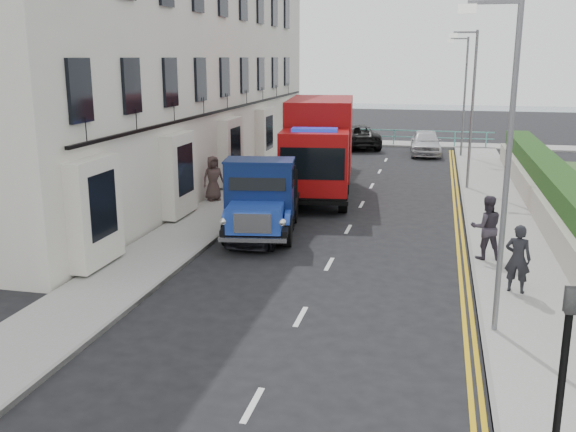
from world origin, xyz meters
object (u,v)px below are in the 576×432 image
at_px(bedford_lorry, 260,203).
at_px(parked_car_front, 262,220).
at_px(lamp_mid, 470,101).
at_px(lamp_far, 463,90).
at_px(lamp_near, 503,152).
at_px(red_lorry, 319,145).
at_px(pedestrian_east_near, 518,259).

relative_size(bedford_lorry, parked_car_front, 1.50).
relative_size(lamp_mid, parked_car_front, 1.81).
xyz_separation_m(lamp_far, parked_car_front, (-6.78, -19.88, -3.34)).
relative_size(lamp_mid, lamp_far, 1.00).
bearing_deg(lamp_near, bedford_lorry, 137.75).
bearing_deg(parked_car_front, lamp_mid, 57.38).
height_order(lamp_mid, red_lorry, lamp_mid).
distance_m(lamp_near, lamp_far, 26.00).
bearing_deg(lamp_near, lamp_mid, 90.00).
bearing_deg(lamp_near, red_lorry, 114.87).
height_order(lamp_far, pedestrian_east_near, lamp_far).
xyz_separation_m(lamp_near, red_lorry, (-6.23, 13.44, -1.81)).
distance_m(lamp_near, red_lorry, 14.92).
relative_size(lamp_mid, bedford_lorry, 1.21).
relative_size(bedford_lorry, pedestrian_east_near, 3.32).
height_order(lamp_mid, lamp_far, same).
height_order(bedford_lorry, pedestrian_east_near, bedford_lorry).
distance_m(lamp_near, pedestrian_east_near, 4.02).
bearing_deg(parked_car_front, lamp_far, 73.00).
height_order(bedford_lorry, red_lorry, red_lorry).
distance_m(lamp_far, parked_car_front, 21.27).
bearing_deg(pedestrian_east_near, lamp_far, -71.97).
bearing_deg(lamp_far, bedford_lorry, -109.16).
xyz_separation_m(lamp_near, lamp_mid, (0.00, 16.00, 0.00)).
bearing_deg(pedestrian_east_near, lamp_near, 88.36).
xyz_separation_m(lamp_mid, parked_car_front, (-6.78, -9.88, -3.34)).
relative_size(lamp_near, lamp_mid, 1.00).
xyz_separation_m(bedford_lorry, red_lorry, (0.64, 7.20, 0.98)).
bearing_deg(bedford_lorry, parked_car_front, -62.26).
xyz_separation_m(lamp_mid, bedford_lorry, (-6.87, -9.76, -2.79)).
bearing_deg(lamp_near, lamp_far, 90.00).
relative_size(red_lorry, pedestrian_east_near, 4.65).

